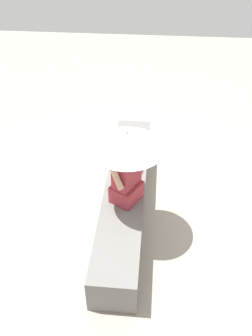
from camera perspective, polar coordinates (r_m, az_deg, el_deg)
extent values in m
plane|color=#9E9384|center=(4.84, -0.06, -6.19)|extent=(14.00, 14.00, 0.00)
cube|color=slate|center=(4.69, -0.07, -4.31)|extent=(3.02, 0.50, 0.43)
cube|color=#992D38|center=(4.25, 0.07, -3.77)|extent=(0.43, 0.41, 0.22)
cube|color=#992D38|center=(4.03, 0.08, -0.07)|extent=(0.38, 0.33, 0.48)
sphere|color=tan|center=(3.83, 0.08, 3.93)|extent=(0.20, 0.20, 0.20)
cylinder|color=tan|center=(4.15, 1.66, 1.60)|extent=(0.16, 0.21, 0.32)
cylinder|color=tan|center=(3.89, -1.61, -1.29)|extent=(0.16, 0.21, 0.32)
cylinder|color=#B7B7BC|center=(3.98, 0.12, -0.24)|extent=(0.02, 0.02, 0.96)
cone|color=silver|center=(3.75, 0.13, 4.41)|extent=(0.82, 0.82, 0.19)
sphere|color=#B7B7BC|center=(3.69, 0.13, 5.80)|extent=(0.03, 0.03, 0.03)
cube|color=#B2333D|center=(4.67, 0.40, 0.98)|extent=(0.28, 0.18, 0.26)
torus|color=#B2333D|center=(4.58, 0.41, 2.43)|extent=(0.21, 0.21, 0.01)
cube|color=gold|center=(5.07, 0.21, 2.64)|extent=(0.31, 0.25, 0.01)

